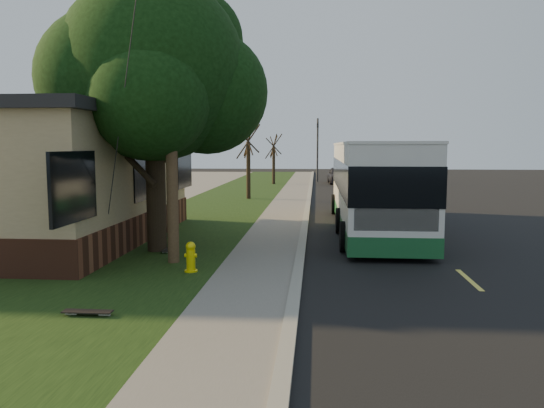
{
  "coord_description": "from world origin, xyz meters",
  "views": [
    {
      "loc": [
        0.43,
        -12.43,
        3.12
      ],
      "look_at": [
        -0.8,
        2.22,
        1.5
      ],
      "focal_mm": 35.0,
      "sensor_mm": 36.0,
      "label": 1
    }
  ],
  "objects_px": {
    "bare_tree_far": "(274,160)",
    "transit_bus": "(373,183)",
    "fire_hydrant": "(191,257)",
    "skateboarder": "(172,221)",
    "bare_tree_near": "(248,163)",
    "traffic_signal": "(318,145)",
    "utility_pole": "(170,86)",
    "skateboard_main": "(168,249)",
    "dumpster": "(25,223)",
    "skateboard_spare": "(88,312)",
    "distant_car": "(338,175)",
    "leafy_tree": "(156,74)"
  },
  "relations": [
    {
      "from": "bare_tree_far",
      "to": "transit_bus",
      "type": "distance_m",
      "value": 23.23
    },
    {
      "from": "fire_hydrant",
      "to": "skateboarder",
      "type": "distance_m",
      "value": 3.66
    },
    {
      "from": "bare_tree_near",
      "to": "traffic_signal",
      "type": "distance_m",
      "value": 16.52
    },
    {
      "from": "utility_pole",
      "to": "skateboarder",
      "type": "distance_m",
      "value": 4.54
    },
    {
      "from": "skateboard_main",
      "to": "dumpster",
      "type": "height_order",
      "value": "dumpster"
    },
    {
      "from": "bare_tree_far",
      "to": "traffic_signal",
      "type": "xyz_separation_m",
      "value": [
        3.5,
        4.0,
        1.16
      ]
    },
    {
      "from": "skateboard_main",
      "to": "skateboard_spare",
      "type": "xyz_separation_m",
      "value": [
        0.18,
        -5.87,
        0.01
      ]
    },
    {
      "from": "bare_tree_near",
      "to": "skateboard_main",
      "type": "bearing_deg",
      "value": -91.3
    },
    {
      "from": "fire_hydrant",
      "to": "skateboard_main",
      "type": "xyz_separation_m",
      "value": [
        -1.25,
        2.41,
        -0.31
      ]
    },
    {
      "from": "traffic_signal",
      "to": "skateboarder",
      "type": "xyz_separation_m",
      "value": [
        -4.49,
        -30.64,
        -2.35
      ]
    },
    {
      "from": "traffic_signal",
      "to": "dumpster",
      "type": "height_order",
      "value": "traffic_signal"
    },
    {
      "from": "fire_hydrant",
      "to": "distant_car",
      "type": "distance_m",
      "value": 32.25
    },
    {
      "from": "fire_hydrant",
      "to": "bare_tree_far",
      "type": "relative_size",
      "value": 0.18
    },
    {
      "from": "leafy_tree",
      "to": "skateboard_spare",
      "type": "xyz_separation_m",
      "value": [
        0.5,
        -6.11,
        -5.03
      ]
    },
    {
      "from": "leafy_tree",
      "to": "bare_tree_near",
      "type": "xyz_separation_m",
      "value": [
        0.67,
        15.35,
        -3.02
      ]
    },
    {
      "from": "transit_bus",
      "to": "dumpster",
      "type": "xyz_separation_m",
      "value": [
        -11.5,
        -3.6,
        -1.09
      ]
    },
    {
      "from": "fire_hydrant",
      "to": "skateboarder",
      "type": "relative_size",
      "value": 0.5
    },
    {
      "from": "skateboard_spare",
      "to": "distant_car",
      "type": "xyz_separation_m",
      "value": [
        5.93,
        35.34,
        0.58
      ]
    },
    {
      "from": "utility_pole",
      "to": "bare_tree_near",
      "type": "relative_size",
      "value": 2.11
    },
    {
      "from": "leafy_tree",
      "to": "distant_car",
      "type": "xyz_separation_m",
      "value": [
        6.43,
        29.23,
        -4.45
      ]
    },
    {
      "from": "fire_hydrant",
      "to": "leafy_tree",
      "type": "xyz_separation_m",
      "value": [
        -1.57,
        2.65,
        4.73
      ]
    },
    {
      "from": "bare_tree_near",
      "to": "dumpster",
      "type": "bearing_deg",
      "value": -111.16
    },
    {
      "from": "bare_tree_far",
      "to": "skateboard_spare",
      "type": "relative_size",
      "value": 4.46
    },
    {
      "from": "fire_hydrant",
      "to": "skateboarder",
      "type": "bearing_deg",
      "value": 112.45
    },
    {
      "from": "leafy_tree",
      "to": "traffic_signal",
      "type": "relative_size",
      "value": 1.42
    },
    {
      "from": "skateboarder",
      "to": "skateboard_main",
      "type": "xyz_separation_m",
      "value": [
        0.13,
        -0.95,
        -0.69
      ]
    },
    {
      "from": "skateboarder",
      "to": "distant_car",
      "type": "height_order",
      "value": "skateboarder"
    },
    {
      "from": "fire_hydrant",
      "to": "dumpster",
      "type": "relative_size",
      "value": 0.47
    },
    {
      "from": "fire_hydrant",
      "to": "bare_tree_near",
      "type": "xyz_separation_m",
      "value": [
        -0.9,
        18.0,
        1.72
      ]
    },
    {
      "from": "traffic_signal",
      "to": "fire_hydrant",
      "type": "bearing_deg",
      "value": -95.21
    },
    {
      "from": "skateboarder",
      "to": "skateboard_main",
      "type": "bearing_deg",
      "value": 141.86
    },
    {
      "from": "transit_bus",
      "to": "skateboard_spare",
      "type": "distance_m",
      "value": 12.63
    },
    {
      "from": "utility_pole",
      "to": "traffic_signal",
      "type": "relative_size",
      "value": 1.65
    },
    {
      "from": "utility_pole",
      "to": "leafy_tree",
      "type": "xyz_separation_m",
      "value": [
        -0.87,
        1.66,
        0.54
      ]
    },
    {
      "from": "transit_bus",
      "to": "distant_car",
      "type": "relative_size",
      "value": 2.86
    },
    {
      "from": "utility_pole",
      "to": "traffic_signal",
      "type": "xyz_separation_m",
      "value": [
        3.81,
        33.01,
        -1.47
      ]
    },
    {
      "from": "fire_hydrant",
      "to": "skateboard_main",
      "type": "height_order",
      "value": "fire_hydrant"
    },
    {
      "from": "utility_pole",
      "to": "skateboard_main",
      "type": "height_order",
      "value": "utility_pole"
    },
    {
      "from": "fire_hydrant",
      "to": "skateboard_main",
      "type": "distance_m",
      "value": 2.74
    },
    {
      "from": "utility_pole",
      "to": "skateboarder",
      "type": "xyz_separation_m",
      "value": [
        -0.68,
        2.37,
        -3.82
      ]
    },
    {
      "from": "skateboard_main",
      "to": "dumpster",
      "type": "bearing_deg",
      "value": 164.54
    },
    {
      "from": "skateboarder",
      "to": "skateboard_spare",
      "type": "height_order",
      "value": "skateboarder"
    },
    {
      "from": "utility_pole",
      "to": "fire_hydrant",
      "type": "bearing_deg",
      "value": -54.62
    },
    {
      "from": "fire_hydrant",
      "to": "transit_bus",
      "type": "bearing_deg",
      "value": 55.48
    },
    {
      "from": "traffic_signal",
      "to": "skateboard_spare",
      "type": "relative_size",
      "value": 6.09
    },
    {
      "from": "skateboard_spare",
      "to": "skateboard_main",
      "type": "bearing_deg",
      "value": 91.79
    },
    {
      "from": "skateboard_main",
      "to": "distant_car",
      "type": "height_order",
      "value": "distant_car"
    },
    {
      "from": "fire_hydrant",
      "to": "utility_pole",
      "type": "relative_size",
      "value": 0.08
    },
    {
      "from": "bare_tree_far",
      "to": "skateboarder",
      "type": "height_order",
      "value": "bare_tree_far"
    },
    {
      "from": "leafy_tree",
      "to": "dumpster",
      "type": "relative_size",
      "value": 4.94
    }
  ]
}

